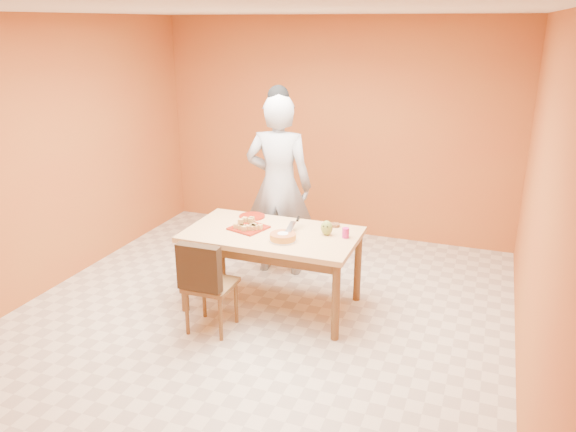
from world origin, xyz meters
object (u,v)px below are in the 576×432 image
at_px(egg_ornament, 327,228).
at_px(checker_tin, 335,225).
at_px(magenta_glass, 346,233).
at_px(red_dinner_plate, 252,216).
at_px(dining_chair, 210,283).
at_px(sponge_cake, 283,237).
at_px(dining_table, 272,241).
at_px(person, 279,186).
at_px(pastry_platter, 249,228).

bearing_deg(egg_ornament, checker_tin, 92.35).
bearing_deg(magenta_glass, red_dinner_plate, 167.83).
xyz_separation_m(dining_chair, sponge_cake, (0.52, 0.45, 0.34)).
height_order(dining_table, red_dinner_plate, red_dinner_plate).
height_order(dining_table, egg_ornament, egg_ornament).
distance_m(sponge_cake, egg_ornament, 0.43).
xyz_separation_m(dining_table, red_dinner_plate, (-0.35, 0.32, 0.10)).
xyz_separation_m(person, red_dinner_plate, (-0.11, -0.46, -0.20)).
distance_m(dining_chair, pastry_platter, 0.70).
bearing_deg(egg_ornament, sponge_cake, -135.22).
height_order(red_dinner_plate, egg_ornament, egg_ornament).
bearing_deg(dining_chair, person, 84.41).
xyz_separation_m(egg_ornament, magenta_glass, (0.18, -0.00, -0.02)).
xyz_separation_m(dining_chair, magenta_glass, (1.02, 0.72, 0.35)).
bearing_deg(red_dinner_plate, egg_ornament, -14.38).
relative_size(dining_table, sponge_cake, 6.79).
bearing_deg(pastry_platter, person, 89.87).
xyz_separation_m(dining_chair, person, (0.10, 1.40, 0.51)).
height_order(dining_table, sponge_cake, sponge_cake).
distance_m(pastry_platter, sponge_cake, 0.45).
bearing_deg(magenta_glass, pastry_platter, -173.90).
bearing_deg(egg_ornament, pastry_platter, -167.32).
distance_m(dining_table, dining_chair, 0.73).
bearing_deg(egg_ornament, red_dinner_plate, 170.38).
distance_m(dining_table, egg_ornament, 0.54).
bearing_deg(magenta_glass, person, 143.25).
bearing_deg(sponge_cake, dining_chair, -139.05).
distance_m(red_dinner_plate, magenta_glass, 1.05).
distance_m(dining_chair, sponge_cake, 0.76).
relative_size(dining_chair, red_dinner_plate, 3.37).
distance_m(egg_ornament, checker_tin, 0.25).
bearing_deg(egg_ornament, dining_chair, -134.64).
bearing_deg(egg_ornament, person, 142.03).
bearing_deg(red_dinner_plate, pastry_platter, -71.53).
bearing_deg(magenta_glass, dining_table, -171.42).
bearing_deg(dining_table, red_dinner_plate, 136.91).
relative_size(dining_chair, person, 0.45).
xyz_separation_m(person, magenta_glass, (0.92, -0.69, -0.16)).
distance_m(person, pastry_platter, 0.81).
bearing_deg(person, pastry_platter, 82.45).
xyz_separation_m(person, egg_ornament, (0.74, -0.68, -0.14)).
bearing_deg(red_dinner_plate, dining_table, -43.09).
bearing_deg(red_dinner_plate, sponge_cake, -43.35).
xyz_separation_m(egg_ornament, checker_tin, (0.01, 0.24, -0.06)).
bearing_deg(checker_tin, dining_chair, -131.46).
bearing_deg(dining_chair, egg_ornament, 39.26).
bearing_deg(red_dinner_plate, dining_chair, -89.76).
bearing_deg(dining_chair, sponge_cake, 39.62).
bearing_deg(checker_tin, egg_ornament, -92.42).
height_order(dining_chair, magenta_glass, dining_chair).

